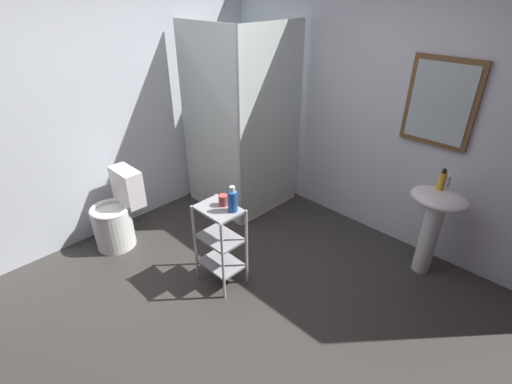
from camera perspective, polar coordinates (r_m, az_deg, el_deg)
The scene contains 11 objects.
ground_plane at distance 3.16m, azimuth -2.99°, elevation -17.57°, with size 4.20×4.20×0.02m, color #373330.
wall_back at distance 3.80m, azimuth 17.99°, elevation 11.97°, with size 4.20×0.14×2.50m.
wall_left at distance 3.90m, azimuth -22.67°, elevation 11.54°, with size 0.10×4.20×2.50m, color silver.
shower_stall at distance 4.25m, azimuth -2.17°, elevation 3.78°, with size 0.92×0.92×2.00m.
pedestal_sink at distance 3.50m, azimuth 25.53°, elevation -3.27°, with size 0.46×0.37×0.81m.
sink_faucet at distance 3.48m, azimuth 27.24°, elevation 1.43°, with size 0.03×0.03×0.10m, color silver.
toilet at distance 3.88m, azimuth -20.41°, elevation -3.43°, with size 0.37×0.49×0.76m.
storage_cart at distance 3.14m, azimuth -5.48°, elevation -7.18°, with size 0.38×0.28×0.74m.
hand_soap_bottle at distance 3.39m, azimuth 26.46°, elevation 1.56°, with size 0.06×0.06×0.18m.
shampoo_bottle_blue at distance 2.88m, azimuth -3.59°, elevation -1.30°, with size 0.08×0.08×0.21m.
rinse_cup at distance 2.99m, azimuth -5.01°, elevation -1.24°, with size 0.07×0.07×0.09m, color #B24742.
Camera 1 is at (1.63, -1.42, 2.30)m, focal length 26.26 mm.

